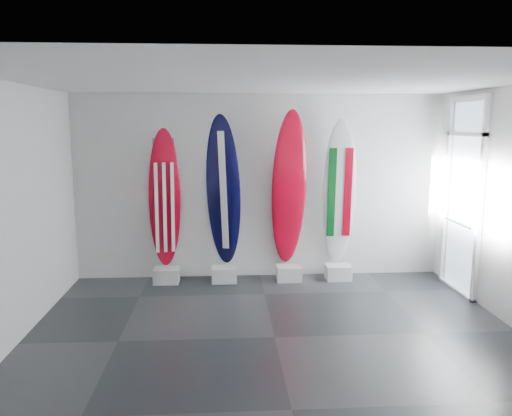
{
  "coord_description": "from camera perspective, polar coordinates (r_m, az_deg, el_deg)",
  "views": [
    {
      "loc": [
        -0.58,
        -5.63,
        2.53
      ],
      "look_at": [
        -0.14,
        1.4,
        1.34
      ],
      "focal_mm": 35.17,
      "sensor_mm": 36.0,
      "label": 1
    }
  ],
  "objects": [
    {
      "name": "surfboard_navy",
      "position": [
        7.98,
        -3.73,
        1.87
      ],
      "size": [
        0.64,
        0.53,
        2.44
      ],
      "primitive_type": "ellipsoid",
      "rotation": [
        0.13,
        0.0,
        -0.26
      ],
      "color": "black",
      "rests_on": "display_block_navy"
    },
    {
      "name": "wall_outlet",
      "position": [
        8.61,
        -16.1,
        -5.44
      ],
      "size": [
        0.09,
        0.02,
        0.13
      ],
      "primitive_type": "cube",
      "color": "silver",
      "rests_on": "wall_back"
    },
    {
      "name": "surfboard_usa",
      "position": [
        8.06,
        -10.33,
        1.04
      ],
      "size": [
        0.54,
        0.35,
        2.23
      ],
      "primitive_type": "ellipsoid",
      "rotation": [
        0.07,
        0.0,
        0.22
      ],
      "color": "maroon",
      "rests_on": "display_block_usa"
    },
    {
      "name": "display_block_navy",
      "position": [
        8.18,
        -3.63,
        -7.55
      ],
      "size": [
        0.4,
        0.3,
        0.24
      ],
      "primitive_type": "cube",
      "color": "silver",
      "rests_on": "floor"
    },
    {
      "name": "display_block_italy",
      "position": [
        8.38,
        9.34,
        -7.23
      ],
      "size": [
        0.4,
        0.3,
        0.24
      ],
      "primitive_type": "cube",
      "color": "silver",
      "rests_on": "floor"
    },
    {
      "name": "floor",
      "position": [
        6.2,
        2.14,
        -14.48
      ],
      "size": [
        6.0,
        6.0,
        0.0
      ],
      "primitive_type": "plane",
      "color": "black",
      "rests_on": "ground"
    },
    {
      "name": "display_block_usa",
      "position": [
        8.23,
        -10.15,
        -7.57
      ],
      "size": [
        0.4,
        0.3,
        0.24
      ],
      "primitive_type": "cube",
      "color": "silver",
      "rests_on": "floor"
    },
    {
      "name": "wall_front",
      "position": [
        3.35,
        6.58,
        -8.42
      ],
      "size": [
        6.0,
        0.0,
        6.0
      ],
      "primitive_type": "plane",
      "rotation": [
        -1.57,
        0.0,
        0.0
      ],
      "color": "silver",
      "rests_on": "ground"
    },
    {
      "name": "wall_left",
      "position": [
        6.22,
        -26.46,
        -0.95
      ],
      "size": [
        0.0,
        5.0,
        5.0
      ],
      "primitive_type": "plane",
      "rotation": [
        1.57,
        0.0,
        1.57
      ],
      "color": "silver",
      "rests_on": "ground"
    },
    {
      "name": "glass_door",
      "position": [
        8.08,
        22.49,
        1.02
      ],
      "size": [
        0.12,
        1.16,
        2.85
      ],
      "primitive_type": null,
      "color": "white",
      "rests_on": "floor"
    },
    {
      "name": "ceiling",
      "position": [
        5.68,
        2.33,
        14.34
      ],
      "size": [
        6.0,
        6.0,
        0.0
      ],
      "primitive_type": "plane",
      "rotation": [
        3.14,
        0.0,
        0.0
      ],
      "color": "white",
      "rests_on": "wall_back"
    },
    {
      "name": "wall_back",
      "position": [
        8.22,
        0.48,
        2.41
      ],
      "size": [
        6.0,
        0.0,
        6.0
      ],
      "primitive_type": "plane",
      "rotation": [
        1.57,
        0.0,
        0.0
      ],
      "color": "silver",
      "rests_on": "ground"
    },
    {
      "name": "surfboard_italy",
      "position": [
        8.2,
        9.43,
        1.73
      ],
      "size": [
        0.56,
        0.34,
        2.37
      ],
      "primitive_type": "ellipsoid",
      "rotation": [
        0.09,
        0.0,
        -0.08
      ],
      "color": "white",
      "rests_on": "display_block_italy"
    },
    {
      "name": "display_block_swiss",
      "position": [
        8.24,
        3.76,
        -7.41
      ],
      "size": [
        0.4,
        0.3,
        0.24
      ],
      "primitive_type": "cube",
      "color": "silver",
      "rests_on": "floor"
    },
    {
      "name": "surfboard_swiss",
      "position": [
        8.04,
        3.78,
        2.19
      ],
      "size": [
        0.62,
        0.46,
        2.52
      ],
      "primitive_type": "ellipsoid",
      "rotation": [
        0.12,
        0.0,
        0.16
      ],
      "color": "maroon",
      "rests_on": "display_block_swiss"
    }
  ]
}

